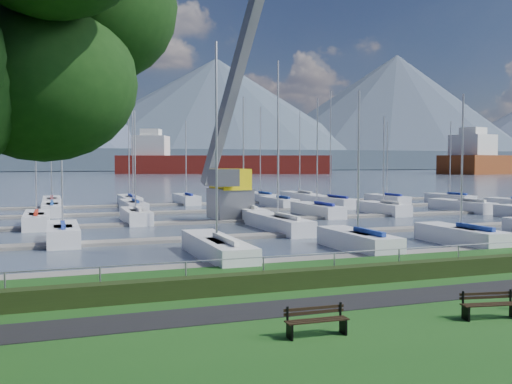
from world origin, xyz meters
name	(u,v)px	position (x,y,z in m)	size (l,w,h in m)	color
path	(399,297)	(0.00, -3.00, 0.01)	(160.00, 2.00, 0.04)	black
water	(78,173)	(0.00, 260.00, -0.40)	(800.00, 540.00, 0.20)	#414D5F
hedge	(361,274)	(0.00, -0.40, 0.35)	(80.00, 0.70, 0.70)	black
fence	(357,251)	(0.00, 0.00, 1.20)	(0.04, 0.04, 80.00)	gray
foothill	(73,160)	(0.00, 330.00, 6.00)	(900.00, 80.00, 12.00)	#425161
mountains	(79,103)	(7.35, 404.62, 46.68)	(1190.00, 360.00, 115.00)	#3D4559
docks	(199,222)	(0.00, 26.00, -0.22)	(90.00, 41.60, 0.25)	slate
bench_left	(316,321)	(-4.70, -6.02, 0.42)	(1.81, 0.48, 0.85)	black
bench_right	(489,305)	(1.06, -6.23, 0.42)	(1.85, 0.73, 0.85)	black
crane	(231,156)	(3.53, 28.49, 5.33)	(6.13, 13.23, 22.35)	slate
cargo_ship_mid	(214,165)	(54.77, 218.47, 3.63)	(91.07, 49.40, 21.50)	maroon
cargo_ship_east	(504,164)	(175.21, 178.65, 3.78)	(80.09, 38.41, 21.50)	brown
sailboat_fleet	(162,155)	(-2.30, 30.12, 5.38)	(74.10, 49.08, 13.39)	#214DA5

